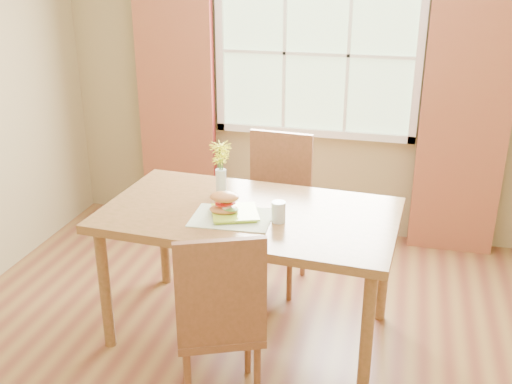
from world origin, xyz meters
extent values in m
cube|color=brown|center=(0.00, 0.00, -0.01)|extent=(4.20, 3.80, 0.02)
cube|color=#9B895D|center=(0.00, 1.91, 1.35)|extent=(4.20, 0.02, 2.70)
cube|color=#B1D4A0|center=(0.00, 1.88, 1.50)|extent=(1.50, 0.02, 1.20)
cube|color=white|center=(0.00, 1.85, 0.87)|extent=(1.62, 0.04, 0.06)
cube|color=white|center=(-0.78, 1.85, 1.50)|extent=(0.06, 0.04, 1.32)
cube|color=white|center=(0.78, 1.85, 1.50)|extent=(0.06, 0.04, 1.32)
cube|color=white|center=(0.00, 1.85, 1.50)|extent=(1.50, 0.03, 0.02)
cube|color=maroon|center=(-1.15, 1.78, 1.10)|extent=(0.65, 0.08, 2.20)
cube|color=maroon|center=(1.15, 1.78, 1.10)|extent=(0.65, 0.08, 2.20)
cube|color=#945F38|center=(-0.12, 0.28, 0.81)|extent=(1.76, 1.06, 0.05)
cylinder|color=#945F38|center=(-0.91, -0.07, 0.39)|extent=(0.07, 0.07, 0.78)
cylinder|color=#945F38|center=(0.63, -0.16, 0.39)|extent=(0.07, 0.07, 0.78)
cylinder|color=#945F38|center=(-0.86, 0.72, 0.39)|extent=(0.07, 0.07, 0.78)
cylinder|color=#945F38|center=(0.67, 0.63, 0.39)|extent=(0.07, 0.07, 0.78)
cube|color=brown|center=(-0.12, -0.34, 0.46)|extent=(0.57, 0.57, 0.04)
cube|color=brown|center=(-0.04, -0.52, 0.76)|extent=(0.41, 0.20, 0.56)
cylinder|color=brown|center=(0.11, -0.43, 0.22)|extent=(0.04, 0.04, 0.44)
cylinder|color=brown|center=(-0.35, -0.25, 0.22)|extent=(0.04, 0.04, 0.44)
cylinder|color=brown|center=(-0.03, -0.11, 0.22)|extent=(0.04, 0.04, 0.44)
cube|color=brown|center=(-0.12, 0.90, 0.48)|extent=(0.49, 0.49, 0.04)
cube|color=brown|center=(-0.10, 1.10, 0.79)|extent=(0.45, 0.07, 0.58)
cylinder|color=brown|center=(-0.32, 0.73, 0.23)|extent=(0.04, 0.04, 0.46)
cylinder|color=brown|center=(0.05, 0.70, 0.23)|extent=(0.04, 0.04, 0.46)
cylinder|color=brown|center=(-0.29, 1.09, 0.23)|extent=(0.04, 0.04, 0.46)
cylinder|color=brown|center=(0.08, 1.07, 0.23)|extent=(0.04, 0.04, 0.46)
cube|color=#B8C4A6|center=(-0.19, 0.15, 0.84)|extent=(0.47, 0.36, 0.01)
cube|color=#A4CD33|center=(-0.18, 0.19, 0.85)|extent=(0.33, 0.33, 0.01)
ellipsoid|color=#D9874A|center=(-0.24, 0.17, 0.88)|extent=(0.18, 0.13, 0.05)
ellipsoid|color=#4C8C2D|center=(-0.19, 0.15, 0.89)|extent=(0.09, 0.06, 0.01)
cylinder|color=red|center=(-0.25, 0.17, 0.91)|extent=(0.09, 0.09, 0.01)
cylinder|color=red|center=(-0.22, 0.18, 0.92)|extent=(0.08, 0.08, 0.01)
ellipsoid|color=#D9874A|center=(-0.24, 0.17, 0.95)|extent=(0.18, 0.13, 0.06)
cylinder|color=silver|center=(0.08, 0.18, 0.89)|extent=(0.08, 0.08, 0.12)
cylinder|color=silver|center=(0.08, 0.18, 0.88)|extent=(0.07, 0.07, 0.10)
cylinder|color=silver|center=(-0.35, 0.48, 0.92)|extent=(0.07, 0.07, 0.17)
cylinder|color=silver|center=(-0.35, 0.48, 0.88)|extent=(0.06, 0.06, 0.08)
cylinder|color=#3D7028|center=(-0.35, 0.48, 0.99)|extent=(0.01, 0.01, 0.31)
cylinder|color=#3D7028|center=(-0.34, 0.47, 0.96)|extent=(0.01, 0.01, 0.26)
cylinder|color=#3D7028|center=(-0.36, 0.49, 0.94)|extent=(0.01, 0.01, 0.22)
cylinder|color=#3D7028|center=(-0.35, 0.48, 0.98)|extent=(0.01, 0.01, 0.29)
camera|label=1|loc=(0.71, -2.82, 2.25)|focal=42.00mm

